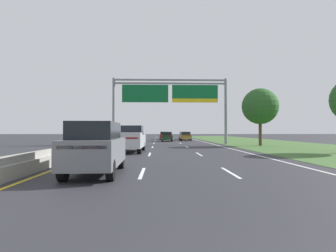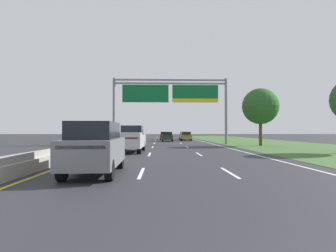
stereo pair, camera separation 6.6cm
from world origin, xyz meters
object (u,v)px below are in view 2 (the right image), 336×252
(car_red_centre_lane_sedan, at_px, (165,135))
(roadside_tree_mid, at_px, (260,106))
(car_darkgreen_centre_lane_sedan, at_px, (167,136))
(pickup_truck_silver, at_px, (131,139))
(car_gold_right_lane_sedan, at_px, (186,136))
(car_grey_left_lane_suv, at_px, (95,147))
(car_navy_right_lane_sedan, at_px, (184,135))
(overhead_sign_gantry, at_px, (170,97))

(car_red_centre_lane_sedan, height_order, roadside_tree_mid, roadside_tree_mid)
(car_red_centre_lane_sedan, relative_size, car_darkgreen_centre_lane_sedan, 1.00)
(pickup_truck_silver, xyz_separation_m, car_gold_right_lane_sedan, (6.99, 25.76, -0.26))
(pickup_truck_silver, bearing_deg, car_grey_left_lane_suv, -179.83)
(pickup_truck_silver, bearing_deg, car_navy_right_lane_sedan, -10.91)
(overhead_sign_gantry, bearing_deg, car_darkgreen_centre_lane_sedan, 90.70)
(car_navy_right_lane_sedan, relative_size, car_gold_right_lane_sedan, 1.01)
(car_grey_left_lane_suv, height_order, car_gold_right_lane_sedan, car_grey_left_lane_suv)
(overhead_sign_gantry, height_order, pickup_truck_silver, overhead_sign_gantry)
(pickup_truck_silver, distance_m, car_darkgreen_centre_lane_sedan, 23.45)
(car_red_centre_lane_sedan, distance_m, car_gold_right_lane_sedan, 6.86)
(car_grey_left_lane_suv, bearing_deg, overhead_sign_gantry, -10.74)
(car_darkgreen_centre_lane_sedan, bearing_deg, pickup_truck_silver, 171.98)
(car_red_centre_lane_sedan, xyz_separation_m, car_grey_left_lane_suv, (-3.59, -43.16, 0.28))
(overhead_sign_gantry, bearing_deg, pickup_truck_silver, -106.26)
(car_red_centre_lane_sedan, bearing_deg, car_navy_right_lane_sedan, -60.26)
(car_red_centre_lane_sedan, bearing_deg, pickup_truck_silver, 173.75)
(car_red_centre_lane_sedan, height_order, car_grey_left_lane_suv, car_grey_left_lane_suv)
(pickup_truck_silver, height_order, car_red_centre_lane_sedan, pickup_truck_silver)
(car_grey_left_lane_suv, distance_m, car_gold_right_lane_sedan, 38.04)
(overhead_sign_gantry, xyz_separation_m, pickup_truck_silver, (-3.76, -12.88, -5.12))
(car_red_centre_lane_sedan, bearing_deg, car_gold_right_lane_sedan, -148.09)
(car_grey_left_lane_suv, relative_size, car_navy_right_lane_sedan, 1.07)
(car_red_centre_lane_sedan, relative_size, roadside_tree_mid, 0.66)
(car_navy_right_lane_sedan, bearing_deg, car_grey_left_lane_suv, 171.91)
(car_gold_right_lane_sedan, height_order, roadside_tree_mid, roadside_tree_mid)
(car_gold_right_lane_sedan, distance_m, roadside_tree_mid, 18.83)
(car_grey_left_lane_suv, distance_m, car_navy_right_lane_sedan, 46.12)
(overhead_sign_gantry, relative_size, pickup_truck_silver, 2.77)
(car_darkgreen_centre_lane_sedan, distance_m, roadside_tree_mid, 18.23)
(car_navy_right_lane_sedan, bearing_deg, car_darkgreen_centre_lane_sedan, 162.15)
(pickup_truck_silver, relative_size, car_red_centre_lane_sedan, 1.24)
(car_darkgreen_centre_lane_sedan, distance_m, car_navy_right_lane_sedan, 11.38)
(pickup_truck_silver, distance_m, roadside_tree_mid, 16.97)
(car_grey_left_lane_suv, relative_size, roadside_tree_mid, 0.71)
(car_navy_right_lane_sedan, height_order, roadside_tree_mid, roadside_tree_mid)
(car_red_centre_lane_sedan, bearing_deg, overhead_sign_gantry, -178.94)
(car_darkgreen_centre_lane_sedan, relative_size, roadside_tree_mid, 0.66)
(car_navy_right_lane_sedan, relative_size, roadside_tree_mid, 0.66)
(roadside_tree_mid, bearing_deg, pickup_truck_silver, -148.23)
(car_darkgreen_centre_lane_sedan, distance_m, car_gold_right_lane_sedan, 4.25)
(overhead_sign_gantry, xyz_separation_m, car_red_centre_lane_sedan, (-0.41, 18.69, -5.38))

